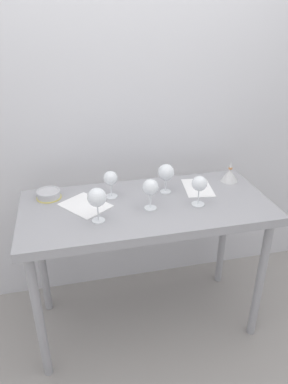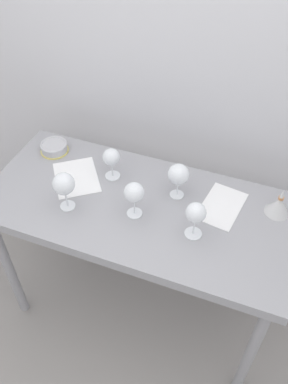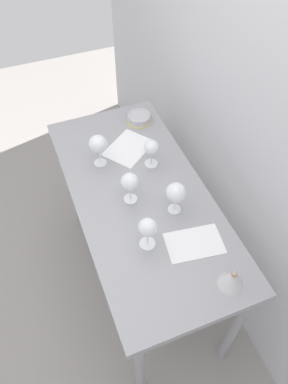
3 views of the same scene
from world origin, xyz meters
TOP-DOWN VIEW (x-y plane):
  - ground_plane at (0.00, 0.00)m, footprint 6.00×6.00m
  - back_wall at (0.00, 0.49)m, footprint 3.80×0.04m
  - steel_counter at (0.00, -0.01)m, footprint 1.40×0.65m
  - wine_glass_far_right at (0.15, 0.11)m, footprint 0.10×0.10m
  - wine_glass_near_right at (0.28, -0.08)m, footprint 0.08×0.08m
  - wine_glass_near_center at (0.01, -0.06)m, footprint 0.09×0.09m
  - wine_glass_far_left at (-0.18, 0.12)m, footprint 0.08×0.08m
  - wine_glass_near_left at (-0.28, -0.13)m, footprint 0.10×0.10m
  - tasting_sheet_upper at (-0.34, 0.05)m, footprint 0.31×0.32m
  - tasting_sheet_lower at (0.35, 0.12)m, footprint 0.20×0.28m
  - tasting_bowl at (-0.54, 0.19)m, footprint 0.14×0.14m
  - decanter_funnel at (0.59, 0.17)m, footprint 0.11×0.11m

SIDE VIEW (x-z plane):
  - ground_plane at x=0.00m, z-range 0.00..0.00m
  - steel_counter at x=0.00m, z-range 0.34..1.24m
  - tasting_sheet_upper at x=-0.34m, z-range 0.90..0.90m
  - tasting_sheet_lower at x=0.35m, z-range 0.90..0.90m
  - tasting_bowl at x=-0.54m, z-range 0.90..0.95m
  - decanter_funnel at x=0.59m, z-range 0.88..1.01m
  - wine_glass_far_left at x=-0.18m, z-range 0.93..1.09m
  - wine_glass_far_right at x=0.15m, z-range 0.94..1.11m
  - wine_glass_near_center at x=0.01m, z-range 0.94..1.11m
  - wine_glass_near_right at x=0.28m, z-range 0.94..1.11m
  - wine_glass_near_left at x=-0.28m, z-range 0.94..1.13m
  - back_wall at x=0.00m, z-range 0.00..2.60m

